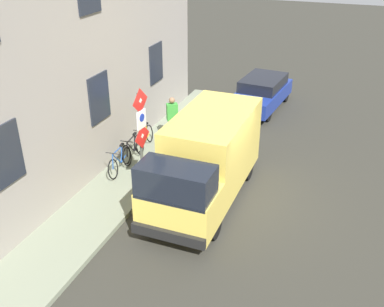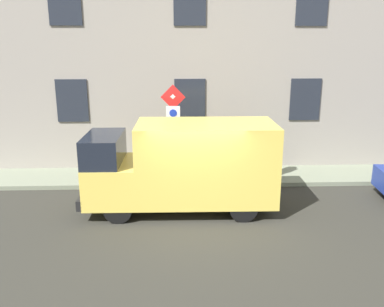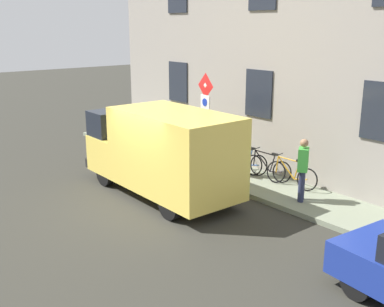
{
  "view_description": "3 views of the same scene",
  "coord_description": "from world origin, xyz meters",
  "px_view_note": "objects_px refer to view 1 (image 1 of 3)",
  "views": [
    {
      "loc": [
        -3.08,
        11.23,
        7.44
      ],
      "look_at": [
        1.34,
        -0.34,
        1.07
      ],
      "focal_mm": 41.87,
      "sensor_mm": 36.0,
      "label": 1
    },
    {
      "loc": [
        -10.2,
        0.48,
        4.63
      ],
      "look_at": [
        2.01,
        0.01,
        1.28
      ],
      "focal_mm": 38.04,
      "sensor_mm": 36.0,
      "label": 2
    },
    {
      "loc": [
        -6.79,
        -10.06,
        4.75
      ],
      "look_at": [
        1.71,
        0.2,
        1.07
      ],
      "focal_mm": 43.73,
      "sensor_mm": 36.0,
      "label": 3
    }
  ],
  "objects_px": {
    "bicycle_orange": "(145,138)",
    "pedestrian": "(172,118)",
    "parked_hatchback": "(262,92)",
    "bicycle_blue": "(120,161)",
    "sign_post_stacked": "(141,128)",
    "bicycle_black": "(133,149)",
    "delivery_van": "(206,158)"
  },
  "relations": [
    {
      "from": "bicycle_orange",
      "to": "pedestrian",
      "type": "height_order",
      "value": "pedestrian"
    },
    {
      "from": "delivery_van",
      "to": "bicycle_black",
      "type": "bearing_deg",
      "value": -110.91
    },
    {
      "from": "bicycle_blue",
      "to": "pedestrian",
      "type": "bearing_deg",
      "value": 160.21
    },
    {
      "from": "bicycle_blue",
      "to": "parked_hatchback",
      "type": "bearing_deg",
      "value": 153.53
    },
    {
      "from": "parked_hatchback",
      "to": "bicycle_blue",
      "type": "xyz_separation_m",
      "value": [
        2.96,
        7.68,
        -0.22
      ]
    },
    {
      "from": "parked_hatchback",
      "to": "pedestrian",
      "type": "xyz_separation_m",
      "value": [
        2.25,
        4.91,
        0.34
      ]
    },
    {
      "from": "sign_post_stacked",
      "to": "bicycle_black",
      "type": "height_order",
      "value": "sign_post_stacked"
    },
    {
      "from": "delivery_van",
      "to": "parked_hatchback",
      "type": "xyz_separation_m",
      "value": [
        0.14,
        -7.98,
        -0.6
      ]
    },
    {
      "from": "bicycle_black",
      "to": "pedestrian",
      "type": "height_order",
      "value": "pedestrian"
    },
    {
      "from": "parked_hatchback",
      "to": "bicycle_black",
      "type": "distance_m",
      "value": 7.38
    },
    {
      "from": "delivery_van",
      "to": "parked_hatchback",
      "type": "bearing_deg",
      "value": -178.27
    },
    {
      "from": "bicycle_orange",
      "to": "bicycle_blue",
      "type": "distance_m",
      "value": 1.85
    },
    {
      "from": "delivery_van",
      "to": "parked_hatchback",
      "type": "relative_size",
      "value": 1.29
    },
    {
      "from": "delivery_van",
      "to": "bicycle_blue",
      "type": "distance_m",
      "value": 3.23
    },
    {
      "from": "bicycle_black",
      "to": "parked_hatchback",
      "type": "bearing_deg",
      "value": 149.5
    },
    {
      "from": "sign_post_stacked",
      "to": "delivery_van",
      "type": "relative_size",
      "value": 0.58
    },
    {
      "from": "sign_post_stacked",
      "to": "bicycle_black",
      "type": "relative_size",
      "value": 1.8
    },
    {
      "from": "bicycle_orange",
      "to": "bicycle_black",
      "type": "xyz_separation_m",
      "value": [
        0.0,
        0.93,
        0.0
      ]
    },
    {
      "from": "sign_post_stacked",
      "to": "bicycle_blue",
      "type": "xyz_separation_m",
      "value": [
        1.2,
        -0.61,
        -1.63
      ]
    },
    {
      "from": "delivery_van",
      "to": "sign_post_stacked",
      "type": "bearing_deg",
      "value": -80.18
    },
    {
      "from": "delivery_van",
      "to": "bicycle_blue",
      "type": "bearing_deg",
      "value": -94.9
    },
    {
      "from": "bicycle_blue",
      "to": "pedestrian",
      "type": "height_order",
      "value": "pedestrian"
    },
    {
      "from": "parked_hatchback",
      "to": "bicycle_blue",
      "type": "height_order",
      "value": "parked_hatchback"
    },
    {
      "from": "sign_post_stacked",
      "to": "delivery_van",
      "type": "bearing_deg",
      "value": -170.87
    },
    {
      "from": "bicycle_black",
      "to": "bicycle_blue",
      "type": "height_order",
      "value": "same"
    },
    {
      "from": "bicycle_blue",
      "to": "pedestrian",
      "type": "distance_m",
      "value": 2.92
    },
    {
      "from": "sign_post_stacked",
      "to": "bicycle_blue",
      "type": "bearing_deg",
      "value": -26.93
    },
    {
      "from": "sign_post_stacked",
      "to": "parked_hatchback",
      "type": "height_order",
      "value": "sign_post_stacked"
    },
    {
      "from": "bicycle_orange",
      "to": "bicycle_black",
      "type": "distance_m",
      "value": 0.93
    },
    {
      "from": "bicycle_orange",
      "to": "sign_post_stacked",
      "type": "bearing_deg",
      "value": 18.75
    },
    {
      "from": "bicycle_orange",
      "to": "delivery_van",
      "type": "bearing_deg",
      "value": 47.98
    },
    {
      "from": "parked_hatchback",
      "to": "bicycle_black",
      "type": "height_order",
      "value": "parked_hatchback"
    }
  ]
}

